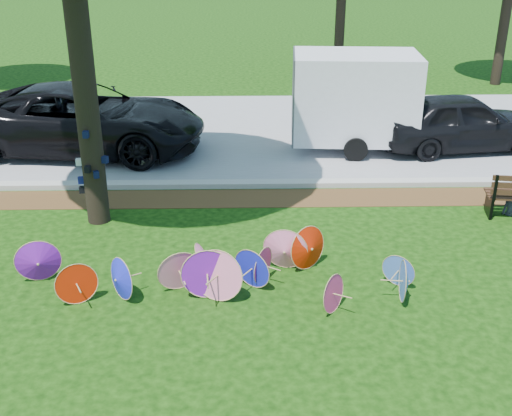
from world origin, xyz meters
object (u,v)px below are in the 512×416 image
(cargo_trailer, at_px, (355,96))
(dark_pickup, at_px, (462,122))
(parasol_pile, at_px, (225,268))
(black_van, at_px, (84,119))

(cargo_trailer, bearing_deg, dark_pickup, 0.49)
(parasol_pile, xyz_separation_m, black_van, (-3.78, 6.94, 0.49))
(parasol_pile, relative_size, dark_pickup, 1.51)
(parasol_pile, bearing_deg, cargo_trailer, 65.60)
(dark_pickup, relative_size, cargo_trailer, 1.40)
(parasol_pile, height_order, black_van, black_van)
(parasol_pile, height_order, dark_pickup, dark_pickup)
(cargo_trailer, bearing_deg, parasol_pile, -110.46)
(black_van, height_order, dark_pickup, black_van)
(black_van, bearing_deg, cargo_trailer, -81.87)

